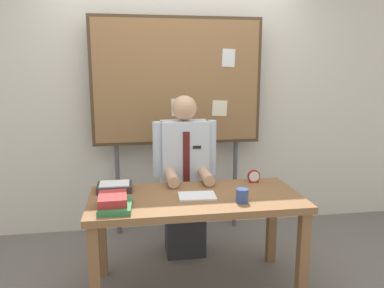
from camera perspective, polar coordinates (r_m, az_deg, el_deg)
ground_plane at (r=3.10m, az=0.55°, el=-20.72°), size 12.00×12.00×0.00m
back_wall at (r=3.88m, az=-2.54°, el=6.94°), size 6.40×0.08×2.70m
desk at (r=2.81m, az=0.58°, el=-9.65°), size 1.53×0.72×0.73m
person at (r=3.34m, az=-1.09°, el=-5.76°), size 0.55×0.56×1.42m
bulletin_board at (r=3.67m, az=-2.18°, el=9.02°), size 1.64×0.09×2.12m
book_stack at (r=2.58m, az=-11.62°, el=-8.58°), size 0.23×0.30×0.09m
open_notebook at (r=2.76m, az=0.77°, el=-7.80°), size 0.27×0.20×0.01m
desk_clock at (r=3.13m, az=9.26°, el=-4.89°), size 0.10×0.04×0.10m
coffee_mug at (r=2.66m, az=7.54°, el=-7.69°), size 0.09×0.09×0.10m
paper_tray at (r=2.95m, az=-11.54°, el=-6.33°), size 0.26×0.20×0.06m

